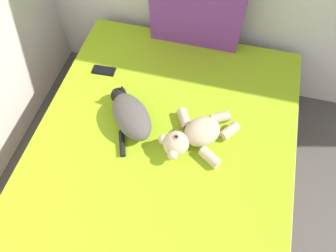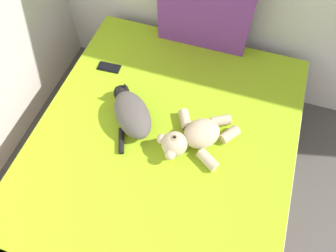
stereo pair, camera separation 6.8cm
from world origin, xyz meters
The scene contains 5 objects.
bed centered at (1.13, 2.93, 0.26)m, with size 1.54×2.06×0.53m.
patterned_cushion centered at (1.13, 3.88, 0.79)m, with size 0.60×0.12×0.51m.
cat centered at (0.91, 3.12, 0.60)m, with size 0.37×0.42×0.15m.
teddy_bear centered at (1.30, 3.08, 0.60)m, with size 0.43×0.41×0.15m.
cell_phone centered at (0.62, 3.45, 0.54)m, with size 0.15×0.08×0.01m.
Camera 1 is at (1.38, 2.15, 2.17)m, focal length 35.18 mm.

